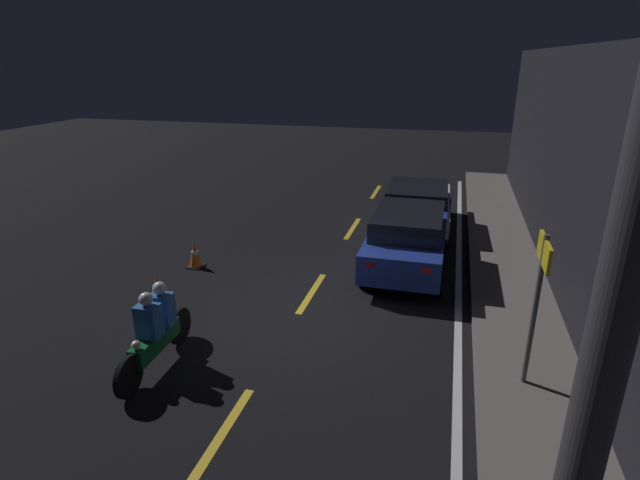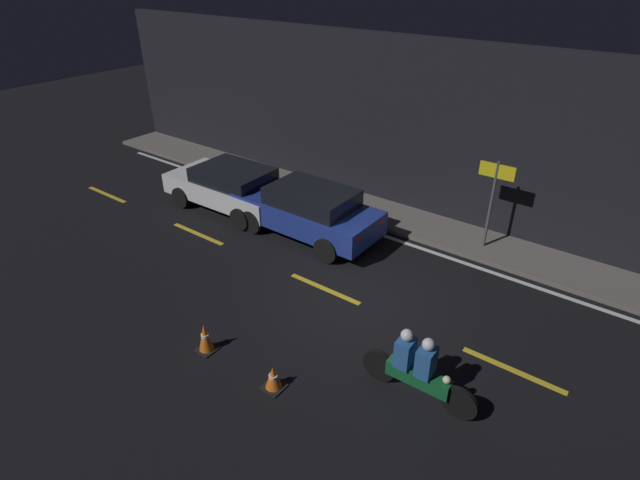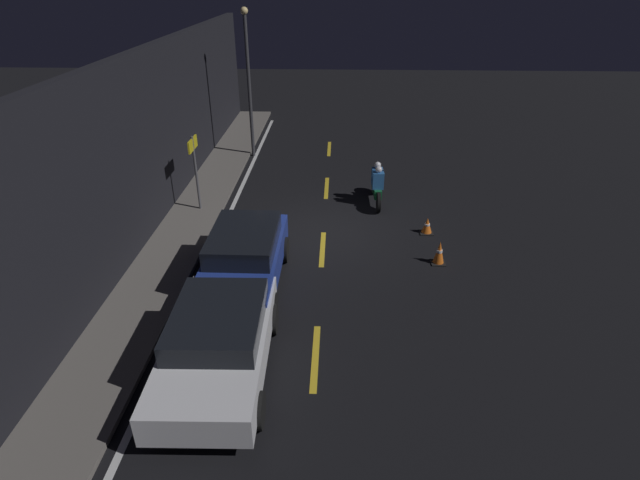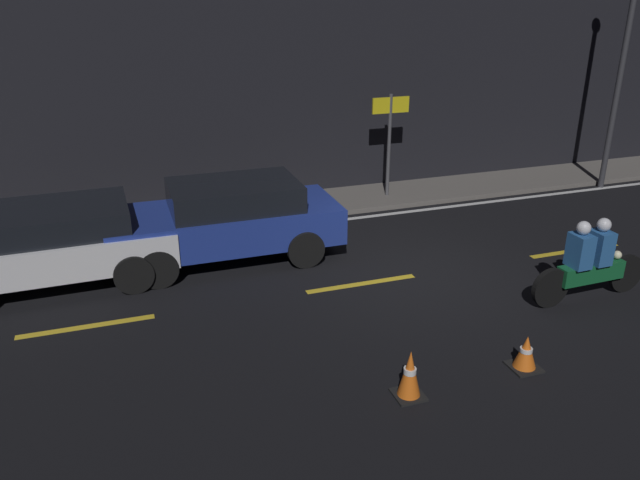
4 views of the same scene
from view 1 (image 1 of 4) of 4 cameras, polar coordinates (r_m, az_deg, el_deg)
The scene contains 14 objects.
ground_plane at distance 10.06m, azimuth -2.52°, elevation -8.48°, with size 56.00×56.00×0.00m, color black.
raised_curb at distance 9.78m, azimuth 22.00°, elevation -10.60°, with size 28.00×1.68×0.12m.
building_front at distance 9.06m, azimuth 30.22°, elevation 2.77°, with size 28.00×0.30×5.07m.
lane_dash_a at distance 19.22m, azimuth 6.40°, elevation 5.50°, with size 2.00×0.14×0.01m.
lane_dash_b at distance 14.97m, azimuth 3.74°, elevation 1.33°, with size 2.00×0.14×0.01m.
lane_dash_c at distance 10.91m, azimuth -0.95°, elevation -6.04°, with size 2.00×0.14×0.01m.
lane_dash_d at distance 7.39m, azimuth -11.18°, elevation -20.97°, with size 2.00×0.14×0.01m.
lane_solid_kerb at distance 9.70m, azimuth 15.50°, elevation -10.41°, with size 25.20×0.14×0.01m.
sedan_white at distance 14.96m, azimuth 11.04°, elevation 3.94°, with size 4.12×2.06×1.35m.
sedan_blue at distance 12.08m, azimuth 10.02°, elevation 0.39°, with size 4.24×1.87×1.47m.
motorcycle at distance 8.65m, azimuth -18.23°, elevation -9.70°, with size 2.21×0.38×1.40m.
traffic_cone_near at distance 12.48m, azimuth -14.11°, elevation -1.63°, with size 0.38×0.38×0.65m.
traffic_cone_mid at distance 11.12m, azimuth -18.11°, elevation -5.26°, with size 0.40×0.40×0.49m.
shop_sign at distance 7.81m, azimuth 23.79°, elevation -4.38°, with size 0.90×0.08×2.40m.
Camera 1 is at (8.42, 2.69, 4.81)m, focal length 28.00 mm.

